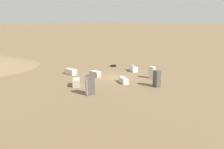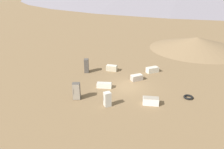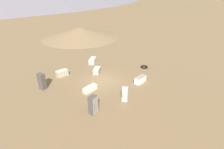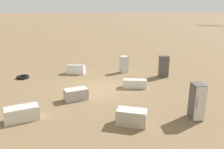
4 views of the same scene
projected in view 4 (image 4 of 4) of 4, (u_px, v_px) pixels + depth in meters
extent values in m
plane|color=brown|center=(98.00, 89.00, 15.41)|extent=(1000.00, 1000.00, 0.00)
cube|color=white|center=(76.00, 69.00, 19.01)|extent=(1.41, 1.68, 0.72)
cube|color=gray|center=(76.00, 65.00, 18.91)|extent=(1.35, 1.61, 0.04)
cube|color=#4C4742|center=(197.00, 101.00, 10.95)|extent=(0.90, 0.80, 1.84)
cube|color=beige|center=(200.00, 104.00, 10.57)|extent=(0.24, 0.52, 1.77)
cylinder|color=#2D2D2D|center=(197.00, 103.00, 10.51)|extent=(0.02, 0.02, 0.64)
cube|color=#A89E93|center=(76.00, 94.00, 13.43)|extent=(0.73, 1.41, 0.66)
cube|color=beige|center=(76.00, 89.00, 13.34)|extent=(0.70, 1.36, 0.04)
cube|color=#B2A88E|center=(132.00, 117.00, 10.47)|extent=(1.48, 1.58, 0.73)
cube|color=beige|center=(132.00, 110.00, 10.36)|extent=(1.42, 1.51, 0.04)
cube|color=silver|center=(124.00, 64.00, 19.29)|extent=(0.57, 0.60, 1.45)
cube|color=#BCB7AD|center=(127.00, 64.00, 19.42)|extent=(0.54, 0.04, 1.40)
cylinder|color=#2D2D2D|center=(128.00, 64.00, 19.24)|extent=(0.02, 0.02, 0.51)
cube|color=beige|center=(22.00, 114.00, 10.88)|extent=(0.79, 1.64, 0.68)
cube|color=beige|center=(21.00, 107.00, 10.78)|extent=(0.76, 1.58, 0.04)
cube|color=#4C4742|center=(164.00, 66.00, 17.97)|extent=(0.80, 0.89, 1.76)
cube|color=gray|center=(163.00, 65.00, 18.26)|extent=(0.30, 0.67, 1.69)
cylinder|color=#2D2D2D|center=(166.00, 64.00, 18.28)|extent=(0.02, 0.02, 0.62)
cube|color=silver|center=(135.00, 84.00, 15.56)|extent=(1.37, 1.76, 0.55)
cube|color=#BCB7AD|center=(135.00, 80.00, 15.48)|extent=(1.31, 1.69, 0.04)
torus|color=black|center=(23.00, 77.00, 17.72)|extent=(1.00, 1.00, 0.21)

